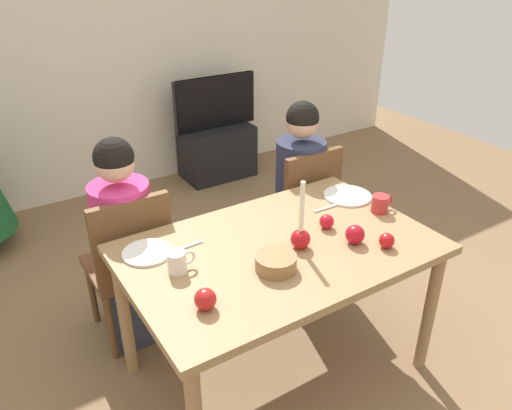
{
  "coord_description": "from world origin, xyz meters",
  "views": [
    {
      "loc": [
        -1.12,
        -1.56,
        1.97
      ],
      "look_at": [
        0.0,
        0.2,
        0.87
      ],
      "focal_mm": 35.06,
      "sensor_mm": 36.0,
      "label": 1
    }
  ],
  "objects_px": {
    "mug_right": "(381,204)",
    "mug_left": "(178,262)",
    "plate_left": "(147,252)",
    "apple_by_right_mug": "(205,299)",
    "person_left_child": "(127,248)",
    "apple_far_edge": "(327,222)",
    "bowl_walnuts": "(276,263)",
    "plate_right": "(347,196)",
    "chair_left": "(130,260)",
    "dining_table": "(279,261)",
    "tv": "(215,102)",
    "chair_right": "(302,206)",
    "candle_centerpiece": "(301,235)",
    "person_right_child": "(299,196)",
    "apple_near_candle": "(355,234)",
    "tv_stand": "(217,152)"
  },
  "relations": [
    {
      "from": "mug_right",
      "to": "mug_left",
      "type": "bearing_deg",
      "value": 176.28
    },
    {
      "from": "plate_left",
      "to": "apple_by_right_mug",
      "type": "distance_m",
      "value": 0.47
    },
    {
      "from": "person_left_child",
      "to": "apple_far_edge",
      "type": "distance_m",
      "value": 1.04
    },
    {
      "from": "person_left_child",
      "to": "bowl_walnuts",
      "type": "xyz_separation_m",
      "value": [
        0.4,
        -0.78,
        0.21
      ]
    },
    {
      "from": "person_left_child",
      "to": "plate_right",
      "type": "distance_m",
      "value": 1.2
    },
    {
      "from": "plate_left",
      "to": "chair_left",
      "type": "bearing_deg",
      "value": 87.16
    },
    {
      "from": "dining_table",
      "to": "person_left_child",
      "type": "distance_m",
      "value": 0.83
    },
    {
      "from": "tv",
      "to": "mug_right",
      "type": "height_order",
      "value": "tv"
    },
    {
      "from": "mug_left",
      "to": "apple_by_right_mug",
      "type": "relative_size",
      "value": 1.45
    },
    {
      "from": "chair_right",
      "to": "candle_centerpiece",
      "type": "distance_m",
      "value": 0.91
    },
    {
      "from": "person_right_child",
      "to": "chair_left",
      "type": "bearing_deg",
      "value": -178.33
    },
    {
      "from": "mug_left",
      "to": "apple_far_edge",
      "type": "bearing_deg",
      "value": -4.07
    },
    {
      "from": "chair_left",
      "to": "chair_right",
      "type": "distance_m",
      "value": 1.11
    },
    {
      "from": "apple_by_right_mug",
      "to": "chair_left",
      "type": "bearing_deg",
      "value": 92.15
    },
    {
      "from": "person_right_child",
      "to": "plate_right",
      "type": "distance_m",
      "value": 0.47
    },
    {
      "from": "chair_left",
      "to": "mug_left",
      "type": "xyz_separation_m",
      "value": [
        0.04,
        -0.54,
        0.29
      ]
    },
    {
      "from": "chair_left",
      "to": "bowl_walnuts",
      "type": "distance_m",
      "value": 0.89
    },
    {
      "from": "candle_centerpiece",
      "to": "apple_by_right_mug",
      "type": "height_order",
      "value": "candle_centerpiece"
    },
    {
      "from": "candle_centerpiece",
      "to": "plate_left",
      "type": "xyz_separation_m",
      "value": [
        -0.6,
        0.32,
        -0.06
      ]
    },
    {
      "from": "dining_table",
      "to": "apple_far_edge",
      "type": "distance_m",
      "value": 0.3
    },
    {
      "from": "apple_near_candle",
      "to": "apple_by_right_mug",
      "type": "height_order",
      "value": "apple_near_candle"
    },
    {
      "from": "chair_right",
      "to": "tv",
      "type": "height_order",
      "value": "tv"
    },
    {
      "from": "dining_table",
      "to": "plate_left",
      "type": "height_order",
      "value": "plate_left"
    },
    {
      "from": "apple_near_candle",
      "to": "chair_right",
      "type": "bearing_deg",
      "value": 69.04
    },
    {
      "from": "chair_left",
      "to": "tv_stand",
      "type": "bearing_deg",
      "value": 50.0
    },
    {
      "from": "plate_left",
      "to": "mug_left",
      "type": "xyz_separation_m",
      "value": [
        0.06,
        -0.2,
        0.04
      ]
    },
    {
      "from": "dining_table",
      "to": "chair_right",
      "type": "height_order",
      "value": "chair_right"
    },
    {
      "from": "person_left_child",
      "to": "mug_left",
      "type": "distance_m",
      "value": 0.62
    },
    {
      "from": "tv_stand",
      "to": "candle_centerpiece",
      "type": "bearing_deg",
      "value": -109.49
    },
    {
      "from": "dining_table",
      "to": "bowl_walnuts",
      "type": "height_order",
      "value": "bowl_walnuts"
    },
    {
      "from": "chair_left",
      "to": "person_right_child",
      "type": "distance_m",
      "value": 1.11
    },
    {
      "from": "person_right_child",
      "to": "tv",
      "type": "height_order",
      "value": "person_right_child"
    },
    {
      "from": "tv",
      "to": "apple_near_candle",
      "type": "relative_size",
      "value": 8.88
    },
    {
      "from": "chair_right",
      "to": "mug_right",
      "type": "bearing_deg",
      "value": -88.09
    },
    {
      "from": "chair_right",
      "to": "candle_centerpiece",
      "type": "bearing_deg",
      "value": -128.31
    },
    {
      "from": "dining_table",
      "to": "chair_left",
      "type": "bearing_deg",
      "value": 130.29
    },
    {
      "from": "dining_table",
      "to": "candle_centerpiece",
      "type": "height_order",
      "value": "candle_centerpiece"
    },
    {
      "from": "chair_left",
      "to": "mug_left",
      "type": "height_order",
      "value": "chair_left"
    },
    {
      "from": "apple_far_edge",
      "to": "tv",
      "type": "bearing_deg",
      "value": 74.75
    },
    {
      "from": "bowl_walnuts",
      "to": "candle_centerpiece",
      "type": "bearing_deg",
      "value": 23.11
    },
    {
      "from": "mug_right",
      "to": "apple_by_right_mug",
      "type": "bearing_deg",
      "value": -169.57
    },
    {
      "from": "apple_far_edge",
      "to": "dining_table",
      "type": "bearing_deg",
      "value": -177.84
    },
    {
      "from": "apple_far_edge",
      "to": "mug_right",
      "type": "bearing_deg",
      "value": -2.92
    },
    {
      "from": "chair_left",
      "to": "mug_right",
      "type": "relative_size",
      "value": 6.92
    },
    {
      "from": "mug_left",
      "to": "candle_centerpiece",
      "type": "bearing_deg",
      "value": -13.11
    },
    {
      "from": "plate_right",
      "to": "mug_right",
      "type": "height_order",
      "value": "mug_right"
    },
    {
      "from": "mug_left",
      "to": "tv_stand",
      "type": "bearing_deg",
      "value": 58.39
    },
    {
      "from": "person_right_child",
      "to": "bowl_walnuts",
      "type": "xyz_separation_m",
      "value": [
        -0.72,
        -0.78,
        0.21
      ]
    },
    {
      "from": "dining_table",
      "to": "plate_right",
      "type": "height_order",
      "value": "plate_right"
    },
    {
      "from": "tv",
      "to": "apple_far_edge",
      "type": "distance_m",
      "value": 2.38
    }
  ]
}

